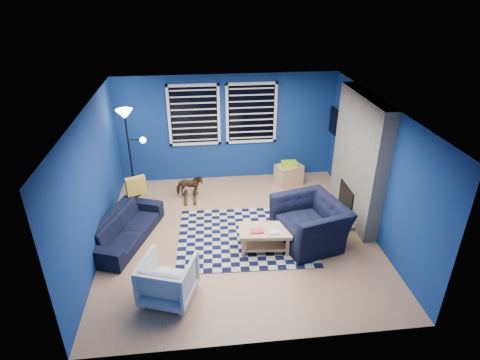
{
  "coord_description": "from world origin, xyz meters",
  "views": [
    {
      "loc": [
        -0.7,
        -6.25,
        4.43
      ],
      "look_at": [
        0.04,
        0.3,
        1.03
      ],
      "focal_mm": 30.0,
      "sensor_mm": 36.0,
      "label": 1
    }
  ],
  "objects_px": {
    "coffee_table": "(265,235)",
    "rocking_horse": "(189,186)",
    "cabinet": "(289,175)",
    "armchair_big": "(310,223)",
    "sofa": "(126,228)",
    "floor_lamp": "(127,126)",
    "tv": "(338,125)",
    "armchair_bent": "(168,279)"
  },
  "relations": [
    {
      "from": "coffee_table",
      "to": "rocking_horse",
      "type": "bearing_deg",
      "value": 123.52
    },
    {
      "from": "rocking_horse",
      "to": "coffee_table",
      "type": "height_order",
      "value": "rocking_horse"
    },
    {
      "from": "rocking_horse",
      "to": "cabinet",
      "type": "xyz_separation_m",
      "value": [
        2.3,
        0.43,
        -0.06
      ]
    },
    {
      "from": "armchair_big",
      "to": "sofa",
      "type": "bearing_deg",
      "value": -112.53
    },
    {
      "from": "sofa",
      "to": "floor_lamp",
      "type": "bearing_deg",
      "value": 20.65
    },
    {
      "from": "cabinet",
      "to": "armchair_big",
      "type": "bearing_deg",
      "value": -111.25
    },
    {
      "from": "rocking_horse",
      "to": "floor_lamp",
      "type": "relative_size",
      "value": 0.29
    },
    {
      "from": "armchair_big",
      "to": "tv",
      "type": "bearing_deg",
      "value": 137.24
    },
    {
      "from": "floor_lamp",
      "to": "rocking_horse",
      "type": "bearing_deg",
      "value": -14.11
    },
    {
      "from": "sofa",
      "to": "coffee_table",
      "type": "bearing_deg",
      "value": -83.25
    },
    {
      "from": "tv",
      "to": "rocking_horse",
      "type": "relative_size",
      "value": 1.72
    },
    {
      "from": "rocking_horse",
      "to": "armchair_bent",
      "type": "bearing_deg",
      "value": 172.5
    },
    {
      "from": "sofa",
      "to": "floor_lamp",
      "type": "height_order",
      "value": "floor_lamp"
    },
    {
      "from": "armchair_big",
      "to": "rocking_horse",
      "type": "bearing_deg",
      "value": -145.54
    },
    {
      "from": "tv",
      "to": "rocking_horse",
      "type": "bearing_deg",
      "value": -171.78
    },
    {
      "from": "armchair_bent",
      "to": "rocking_horse",
      "type": "bearing_deg",
      "value": -77.1
    },
    {
      "from": "cabinet",
      "to": "floor_lamp",
      "type": "xyz_separation_m",
      "value": [
        -3.5,
        -0.12,
        1.37
      ]
    },
    {
      "from": "armchair_big",
      "to": "floor_lamp",
      "type": "xyz_separation_m",
      "value": [
        -3.38,
        2.13,
        1.22
      ]
    },
    {
      "from": "tv",
      "to": "coffee_table",
      "type": "height_order",
      "value": "tv"
    },
    {
      "from": "tv",
      "to": "floor_lamp",
      "type": "relative_size",
      "value": 0.5
    },
    {
      "from": "sofa",
      "to": "armchair_bent",
      "type": "relative_size",
      "value": 2.38
    },
    {
      "from": "sofa",
      "to": "armchair_bent",
      "type": "height_order",
      "value": "armchair_bent"
    },
    {
      "from": "rocking_horse",
      "to": "floor_lamp",
      "type": "distance_m",
      "value": 1.8
    },
    {
      "from": "armchair_bent",
      "to": "coffee_table",
      "type": "distance_m",
      "value": 1.93
    },
    {
      "from": "coffee_table",
      "to": "cabinet",
      "type": "distance_m",
      "value": 2.61
    },
    {
      "from": "armchair_big",
      "to": "floor_lamp",
      "type": "distance_m",
      "value": 4.18
    },
    {
      "from": "floor_lamp",
      "to": "armchair_bent",
      "type": "bearing_deg",
      "value": -75.1
    },
    {
      "from": "tv",
      "to": "floor_lamp",
      "type": "bearing_deg",
      "value": -177.68
    },
    {
      "from": "coffee_table",
      "to": "cabinet",
      "type": "relative_size",
      "value": 1.4
    },
    {
      "from": "armchair_bent",
      "to": "floor_lamp",
      "type": "height_order",
      "value": "floor_lamp"
    },
    {
      "from": "rocking_horse",
      "to": "cabinet",
      "type": "height_order",
      "value": "cabinet"
    },
    {
      "from": "cabinet",
      "to": "floor_lamp",
      "type": "height_order",
      "value": "floor_lamp"
    },
    {
      "from": "tv",
      "to": "coffee_table",
      "type": "distance_m",
      "value": 3.4
    },
    {
      "from": "tv",
      "to": "sofa",
      "type": "height_order",
      "value": "tv"
    },
    {
      "from": "cabinet",
      "to": "sofa",
      "type": "bearing_deg",
      "value": -170.26
    },
    {
      "from": "floor_lamp",
      "to": "coffee_table",
      "type": "bearing_deg",
      "value": -42.31
    },
    {
      "from": "armchair_big",
      "to": "floor_lamp",
      "type": "bearing_deg",
      "value": -137.77
    },
    {
      "from": "armchair_bent",
      "to": "sofa",
      "type": "bearing_deg",
      "value": -42.76
    },
    {
      "from": "armchair_big",
      "to": "floor_lamp",
      "type": "relative_size",
      "value": 0.62
    },
    {
      "from": "tv",
      "to": "cabinet",
      "type": "height_order",
      "value": "tv"
    },
    {
      "from": "rocking_horse",
      "to": "tv",
      "type": "bearing_deg",
      "value": -83.18
    },
    {
      "from": "armchair_big",
      "to": "rocking_horse",
      "type": "xyz_separation_m",
      "value": [
        -2.18,
        1.83,
        -0.09
      ]
    }
  ]
}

